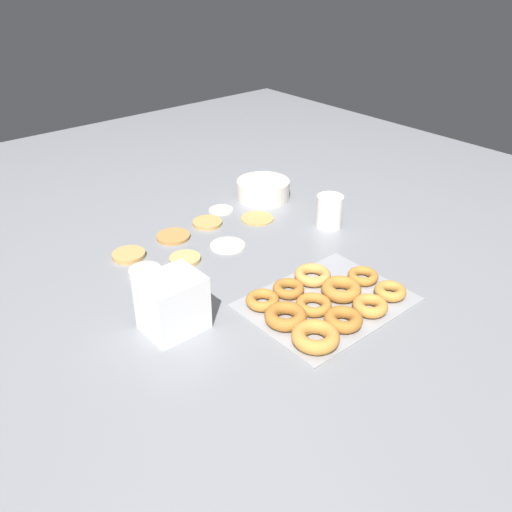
{
  "coord_description": "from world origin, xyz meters",
  "views": [
    {
      "loc": [
        -0.83,
        -1.14,
        0.81
      ],
      "look_at": [
        0.03,
        -0.13,
        0.04
      ],
      "focal_mm": 38.0,
      "sensor_mm": 36.0,
      "label": 1
    }
  ],
  "objects_px": {
    "pancake_3": "(228,245)",
    "donut_tray": "(325,303)",
    "pancake_1": "(173,236)",
    "pancake_4": "(257,218)",
    "pancake_2": "(207,223)",
    "pancake_5": "(221,209)",
    "pancake_0": "(145,271)",
    "pancake_6": "(185,259)",
    "pancake_7": "(129,255)",
    "paper_cup": "(329,211)",
    "container_stack": "(172,304)",
    "batter_bowl": "(263,190)"
  },
  "relations": [
    {
      "from": "pancake_7",
      "to": "batter_bowl",
      "type": "bearing_deg",
      "value": 6.04
    },
    {
      "from": "pancake_6",
      "to": "paper_cup",
      "type": "relative_size",
      "value": 0.86
    },
    {
      "from": "pancake_2",
      "to": "pancake_5",
      "type": "xyz_separation_m",
      "value": [
        0.1,
        0.06,
        -0.0
      ]
    },
    {
      "from": "pancake_2",
      "to": "pancake_6",
      "type": "xyz_separation_m",
      "value": [
        -0.19,
        -0.15,
        0.0
      ]
    },
    {
      "from": "pancake_0",
      "to": "pancake_6",
      "type": "relative_size",
      "value": 0.99
    },
    {
      "from": "pancake_3",
      "to": "donut_tray",
      "type": "xyz_separation_m",
      "value": [
        -0.01,
        -0.42,
        0.01
      ]
    },
    {
      "from": "pancake_3",
      "to": "pancake_1",
      "type": "bearing_deg",
      "value": 122.66
    },
    {
      "from": "pancake_2",
      "to": "paper_cup",
      "type": "height_order",
      "value": "paper_cup"
    },
    {
      "from": "pancake_1",
      "to": "pancake_0",
      "type": "bearing_deg",
      "value": -144.29
    },
    {
      "from": "pancake_6",
      "to": "pancake_7",
      "type": "relative_size",
      "value": 0.93
    },
    {
      "from": "pancake_2",
      "to": "pancake_7",
      "type": "height_order",
      "value": "pancake_7"
    },
    {
      "from": "pancake_5",
      "to": "container_stack",
      "type": "xyz_separation_m",
      "value": [
        -0.48,
        -0.45,
        0.07
      ]
    },
    {
      "from": "pancake_7",
      "to": "pancake_5",
      "type": "bearing_deg",
      "value": 10.9
    },
    {
      "from": "pancake_6",
      "to": "paper_cup",
      "type": "xyz_separation_m",
      "value": [
        0.49,
        -0.12,
        0.05
      ]
    },
    {
      "from": "pancake_3",
      "to": "donut_tray",
      "type": "bearing_deg",
      "value": -91.37
    },
    {
      "from": "pancake_0",
      "to": "donut_tray",
      "type": "xyz_separation_m",
      "value": [
        0.26,
        -0.45,
        0.01
      ]
    },
    {
      "from": "pancake_2",
      "to": "paper_cup",
      "type": "relative_size",
      "value": 0.92
    },
    {
      "from": "batter_bowl",
      "to": "pancake_1",
      "type": "bearing_deg",
      "value": -173.63
    },
    {
      "from": "pancake_3",
      "to": "pancake_7",
      "type": "distance_m",
      "value": 0.3
    },
    {
      "from": "pancake_6",
      "to": "pancake_4",
      "type": "bearing_deg",
      "value": 11.86
    },
    {
      "from": "pancake_5",
      "to": "pancake_3",
      "type": "bearing_deg",
      "value": -122.67
    },
    {
      "from": "pancake_5",
      "to": "paper_cup",
      "type": "xyz_separation_m",
      "value": [
        0.2,
        -0.32,
        0.05
      ]
    },
    {
      "from": "pancake_4",
      "to": "container_stack",
      "type": "bearing_deg",
      "value": -149.21
    },
    {
      "from": "pancake_3",
      "to": "pancake_4",
      "type": "distance_m",
      "value": 0.21
    },
    {
      "from": "pancake_2",
      "to": "container_stack",
      "type": "relative_size",
      "value": 0.69
    },
    {
      "from": "pancake_0",
      "to": "pancake_6",
      "type": "distance_m",
      "value": 0.13
    },
    {
      "from": "pancake_1",
      "to": "batter_bowl",
      "type": "xyz_separation_m",
      "value": [
        0.42,
        0.05,
        0.03
      ]
    },
    {
      "from": "container_stack",
      "to": "paper_cup",
      "type": "relative_size",
      "value": 1.33
    },
    {
      "from": "pancake_0",
      "to": "pancake_1",
      "type": "height_order",
      "value": "pancake_0"
    },
    {
      "from": "pancake_1",
      "to": "donut_tray",
      "type": "distance_m",
      "value": 0.58
    },
    {
      "from": "pancake_3",
      "to": "paper_cup",
      "type": "bearing_deg",
      "value": -17.62
    },
    {
      "from": "pancake_0",
      "to": "container_stack",
      "type": "distance_m",
      "value": 0.28
    },
    {
      "from": "pancake_3",
      "to": "batter_bowl",
      "type": "bearing_deg",
      "value": 32.1
    },
    {
      "from": "donut_tray",
      "to": "pancake_2",
      "type": "bearing_deg",
      "value": 85.12
    },
    {
      "from": "pancake_7",
      "to": "batter_bowl",
      "type": "height_order",
      "value": "batter_bowl"
    },
    {
      "from": "pancake_6",
      "to": "container_stack",
      "type": "height_order",
      "value": "container_stack"
    },
    {
      "from": "pancake_3",
      "to": "container_stack",
      "type": "bearing_deg",
      "value": -145.58
    },
    {
      "from": "donut_tray",
      "to": "pancake_7",
      "type": "bearing_deg",
      "value": 114.54
    },
    {
      "from": "pancake_6",
      "to": "pancake_0",
      "type": "bearing_deg",
      "value": 172.73
    },
    {
      "from": "pancake_4",
      "to": "paper_cup",
      "type": "bearing_deg",
      "value": -52.56
    },
    {
      "from": "pancake_1",
      "to": "pancake_4",
      "type": "height_order",
      "value": "same"
    },
    {
      "from": "pancake_2",
      "to": "batter_bowl",
      "type": "distance_m",
      "value": 0.28
    },
    {
      "from": "pancake_6",
      "to": "pancake_5",
      "type": "bearing_deg",
      "value": 35.39
    },
    {
      "from": "pancake_4",
      "to": "batter_bowl",
      "type": "distance_m",
      "value": 0.18
    },
    {
      "from": "pancake_2",
      "to": "pancake_3",
      "type": "relative_size",
      "value": 0.91
    },
    {
      "from": "pancake_6",
      "to": "batter_bowl",
      "type": "relative_size",
      "value": 0.48
    },
    {
      "from": "container_stack",
      "to": "paper_cup",
      "type": "height_order",
      "value": "container_stack"
    },
    {
      "from": "container_stack",
      "to": "pancake_0",
      "type": "bearing_deg",
      "value": 74.56
    },
    {
      "from": "pancake_0",
      "to": "paper_cup",
      "type": "bearing_deg",
      "value": -12.42
    },
    {
      "from": "pancake_4",
      "to": "pancake_6",
      "type": "relative_size",
      "value": 1.19
    }
  ]
}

